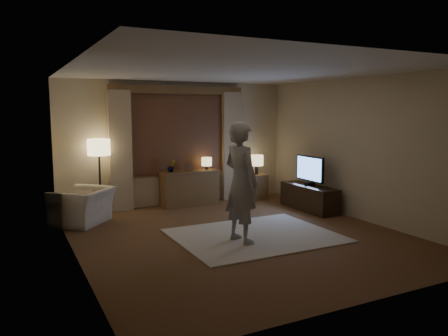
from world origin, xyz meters
TOP-DOWN VIEW (x-y plane):
  - room at (0.00, 0.50)m, footprint 5.04×5.54m
  - rug at (0.21, -0.12)m, footprint 2.50×2.00m
  - sideboard at (0.16, 2.50)m, footprint 1.20×0.40m
  - picture_frame at (0.16, 2.50)m, footprint 0.16×0.02m
  - plant at (-0.24, 2.50)m, footprint 0.17×0.13m
  - table_lamp_sideboard at (0.56, 2.50)m, footprint 0.22×0.22m
  - floor_lamp at (-1.69, 2.50)m, footprint 0.43×0.43m
  - armchair at (-2.12, 1.92)m, footprint 1.27×1.28m
  - side_table at (1.78, 2.45)m, footprint 0.40×0.40m
  - table_lamp_side at (1.78, 2.45)m, footprint 0.30×0.30m
  - tv_stand at (2.15, 1.00)m, footprint 0.45×1.40m
  - tv at (2.15, 1.00)m, footprint 0.20×0.82m
  - person at (-0.15, -0.32)m, footprint 0.55×0.74m

SIDE VIEW (x-z plane):
  - rug at x=0.21m, z-range 0.00..0.02m
  - tv_stand at x=2.15m, z-range 0.00..0.50m
  - side_table at x=1.78m, z-range 0.00..0.56m
  - armchair at x=-2.12m, z-range 0.00..0.63m
  - sideboard at x=0.16m, z-range 0.00..0.70m
  - picture_frame at x=0.16m, z-range 0.70..0.90m
  - tv at x=2.15m, z-range 0.53..1.12m
  - plant at x=-0.24m, z-range 0.70..1.00m
  - table_lamp_side at x=1.78m, z-range 0.65..1.09m
  - table_lamp_sideboard at x=0.56m, z-range 0.75..1.05m
  - person at x=-0.15m, z-range 0.02..1.84m
  - floor_lamp at x=-1.69m, z-range 0.50..1.96m
  - room at x=0.00m, z-range 0.01..2.65m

